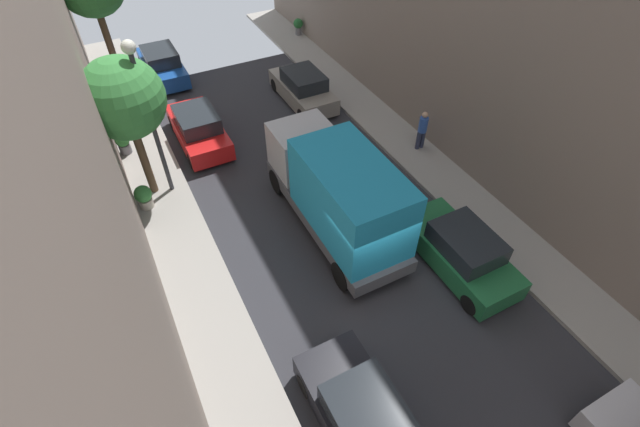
{
  "coord_description": "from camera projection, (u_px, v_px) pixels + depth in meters",
  "views": [
    {
      "loc": [
        -5.48,
        -6.81,
        11.55
      ],
      "look_at": [
        -0.37,
        3.08,
        0.5
      ],
      "focal_mm": 25.25,
      "sensor_mm": 36.0,
      "label": 1
    }
  ],
  "objects": [
    {
      "name": "potted_plant_4",
      "position": [
        109.0,
        105.0,
        20.43
      ],
      "size": [
        0.6,
        0.6,
        0.9
      ],
      "color": "slate",
      "rests_on": "sidewalk_left"
    },
    {
      "name": "parked_car_right_1",
      "position": [
        461.0,
        251.0,
        14.18
      ],
      "size": [
        1.78,
        4.2,
        1.57
      ],
      "color": "#1E6638",
      "rests_on": "ground"
    },
    {
      "name": "potted_plant_2",
      "position": [
        144.0,
        196.0,
        16.11
      ],
      "size": [
        0.62,
        0.62,
        0.92
      ],
      "color": "#B2A899",
      "rests_on": "sidewalk_left"
    },
    {
      "name": "street_tree_0",
      "position": [
        123.0,
        99.0,
        14.35
      ],
      "size": [
        2.7,
        2.7,
        5.27
      ],
      "color": "brown",
      "rests_on": "sidewalk_left"
    },
    {
      "name": "ground",
      "position": [
        375.0,
        282.0,
        14.22
      ],
      "size": [
        32.0,
        32.0,
        0.0
      ],
      "primitive_type": "plane",
      "color": "#2D2D33"
    },
    {
      "name": "lamp_post",
      "position": [
        145.0,
        101.0,
        14.49
      ],
      "size": [
        0.44,
        0.44,
        5.78
      ],
      "color": "#333338",
      "rests_on": "sidewalk_left"
    },
    {
      "name": "pedestrian",
      "position": [
        422.0,
        129.0,
        18.35
      ],
      "size": [
        0.4,
        0.36,
        1.72
      ],
      "color": "#2D334C",
      "rests_on": "sidewalk_right"
    },
    {
      "name": "parked_car_left_3",
      "position": [
        198.0,
        128.0,
        19.01
      ],
      "size": [
        1.78,
        4.2,
        1.57
      ],
      "color": "red",
      "rests_on": "ground"
    },
    {
      "name": "sidewalk_left",
      "position": [
        223.0,
        347.0,
        12.54
      ],
      "size": [
        2.0,
        44.0,
        0.15
      ],
      "primitive_type": "cube",
      "color": "gray",
      "rests_on": "ground"
    },
    {
      "name": "parked_car_left_2",
      "position": [
        365.0,
        422.0,
        10.48
      ],
      "size": [
        1.78,
        4.2,
        1.57
      ],
      "color": "black",
      "rests_on": "ground"
    },
    {
      "name": "sidewalk_right",
      "position": [
        496.0,
        227.0,
        15.8
      ],
      "size": [
        2.0,
        44.0,
        0.15
      ],
      "primitive_type": "cube",
      "color": "gray",
      "rests_on": "ground"
    },
    {
      "name": "potted_plant_3",
      "position": [
        298.0,
        25.0,
        26.68
      ],
      "size": [
        0.56,
        0.56,
        0.94
      ],
      "color": "slate",
      "rests_on": "sidewalk_right"
    },
    {
      "name": "potted_plant_1",
      "position": [
        123.0,
        143.0,
        18.42
      ],
      "size": [
        0.57,
        0.57,
        0.92
      ],
      "color": "slate",
      "rests_on": "sidewalk_left"
    },
    {
      "name": "parked_car_right_2",
      "position": [
        303.0,
        88.0,
        21.39
      ],
      "size": [
        1.78,
        4.2,
        1.57
      ],
      "color": "gray",
      "rests_on": "ground"
    },
    {
      "name": "delivery_truck",
      "position": [
        337.0,
        191.0,
        14.59
      ],
      "size": [
        2.26,
        6.6,
        3.38
      ],
      "color": "#4C4C51",
      "rests_on": "ground"
    },
    {
      "name": "parked_car_left_4",
      "position": [
        162.0,
        65.0,
        23.08
      ],
      "size": [
        1.78,
        4.2,
        1.57
      ],
      "color": "#194799",
      "rests_on": "ground"
    }
  ]
}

